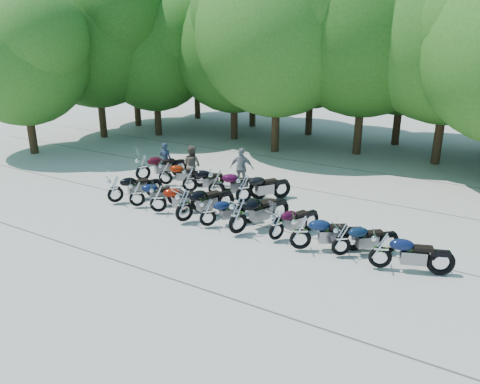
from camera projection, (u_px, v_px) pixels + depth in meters
The scene contains 31 objects.
ground at pixel (217, 236), 15.50m from camera, with size 90.00×90.00×0.00m, color #A9A598.
tree_0 at pixel (133, 46), 31.74m from camera, with size 7.50×7.50×9.21m.
tree_1 at pixel (154, 54), 28.81m from camera, with size 6.97×6.97×8.55m.
tree_2 at pixel (234, 51), 27.69m from camera, with size 7.31×7.31×8.97m.
tree_3 at pixel (278, 33), 24.27m from camera, with size 8.70×8.70×10.67m.
tree_4 at pixel (367, 27), 23.66m from camera, with size 9.13×9.13×11.20m.
tree_5 at pixel (454, 28), 21.79m from camera, with size 9.04×9.04×11.10m.
tree_9 at pixel (196, 44), 34.53m from camera, with size 7.59×7.59×9.32m.
tree_10 at pixel (253, 43), 31.43m from camera, with size 7.78×7.78×9.55m.
tree_11 at pixel (312, 47), 28.83m from camera, with size 7.56×7.56×9.28m.
tree_12 at pixel (406, 44), 26.08m from camera, with size 7.88×7.88×9.67m.
tree_16 at pixel (21, 59), 24.31m from camera, with size 6.97×6.97×8.55m.
tree_17 at pixel (95, 38), 27.96m from camera, with size 8.31×8.31×10.20m.
motorcycle_0 at pixel (115, 189), 18.19m from camera, with size 0.67×2.22×1.25m, color black, non-canonical shape.
motorcycle_1 at pixel (137, 193), 17.79m from camera, with size 0.63×2.08×1.17m, color #0C1536, non-canonical shape.
motorcycle_2 at pixel (158, 198), 17.21m from camera, with size 0.66×2.16×1.22m, color maroon, non-canonical shape.
motorcycle_3 at pixel (184, 205), 16.32m from camera, with size 0.75×2.45×1.38m, color black, non-canonical shape.
motorcycle_4 at pixel (208, 212), 15.98m from camera, with size 0.63×2.06×1.16m, color #0D193C, non-canonical shape.
motorcycle_5 at pixel (238, 215), 15.33m from camera, with size 0.78×2.55×1.44m, color black, non-canonical shape.
motorcycle_6 at pixel (277, 224), 14.92m from camera, with size 0.64×2.10×1.19m, color #31061C, non-canonical shape.
motorcycle_7 at pixel (301, 231), 14.24m from camera, with size 0.70×2.32×1.31m, color #0E1C3E, non-canonical shape.
motorcycle_8 at pixel (342, 239), 13.87m from camera, with size 0.64×2.10×1.19m, color #0B1B32, non-canonical shape.
motorcycle_9 at pixel (381, 249), 13.11m from camera, with size 0.69×2.26×1.28m, color #0D163B, non-canonical shape.
motorcycle_10 at pixel (143, 167), 20.84m from camera, with size 0.74×2.42×1.37m, color #360711, non-canonical shape.
motorcycle_11 at pixel (165, 173), 20.33m from camera, with size 0.64×2.12×1.20m, color maroon, non-canonical shape.
motorcycle_12 at pixel (190, 179), 19.40m from camera, with size 0.67×2.21×1.25m, color black, non-canonical shape.
motorcycle_13 at pixel (216, 183), 18.74m from camera, with size 0.71×2.35×1.33m, color #400828, non-canonical shape.
motorcycle_14 at pixel (244, 188), 18.14m from camera, with size 0.71×2.34×1.32m, color black, non-canonical shape.
rider_0 at pixel (166, 160), 21.48m from camera, with size 0.59×0.39×1.63m, color #1F2A40.
rider_1 at pixel (192, 165), 20.44m from camera, with size 0.86×0.67×1.76m, color brown.
rider_2 at pixel (242, 168), 20.01m from camera, with size 1.03×0.43×1.75m, color gray.
Camera 1 is at (7.97, -11.74, 6.45)m, focal length 35.00 mm.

